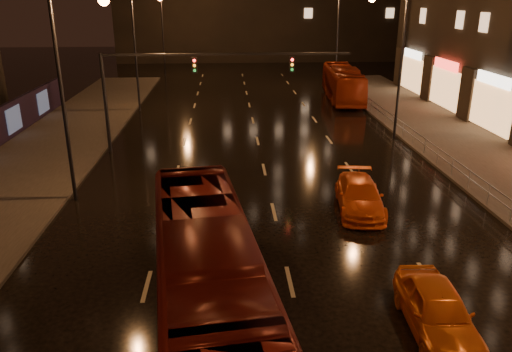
{
  "coord_description": "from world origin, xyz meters",
  "views": [
    {
      "loc": [
        -2.11,
        -11.14,
        9.51
      ],
      "look_at": [
        -0.95,
        8.08,
        2.5
      ],
      "focal_mm": 35.0,
      "sensor_mm": 36.0,
      "label": 1
    }
  ],
  "objects_px": {
    "bus_curb": "(343,83)",
    "taxi_near": "(437,310)",
    "bus_red": "(206,272)",
    "taxi_far": "(360,196)"
  },
  "relations": [
    {
      "from": "bus_curb",
      "to": "taxi_near",
      "type": "height_order",
      "value": "bus_curb"
    },
    {
      "from": "bus_red",
      "to": "taxi_far",
      "type": "xyz_separation_m",
      "value": [
        6.81,
        8.0,
        -0.97
      ]
    },
    {
      "from": "taxi_near",
      "to": "taxi_far",
      "type": "distance_m",
      "value": 9.0
    },
    {
      "from": "taxi_near",
      "to": "bus_curb",
      "type": "bearing_deg",
      "value": 85.01
    },
    {
      "from": "bus_curb",
      "to": "taxi_far",
      "type": "height_order",
      "value": "bus_curb"
    },
    {
      "from": "bus_curb",
      "to": "taxi_far",
      "type": "relative_size",
      "value": 2.31
    },
    {
      "from": "bus_curb",
      "to": "bus_red",
      "type": "bearing_deg",
      "value": -104.65
    },
    {
      "from": "taxi_far",
      "to": "bus_curb",
      "type": "bearing_deg",
      "value": 86.2
    },
    {
      "from": "bus_red",
      "to": "bus_curb",
      "type": "height_order",
      "value": "bus_red"
    },
    {
      "from": "taxi_near",
      "to": "bus_red",
      "type": "bearing_deg",
      "value": 174.83
    }
  ]
}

